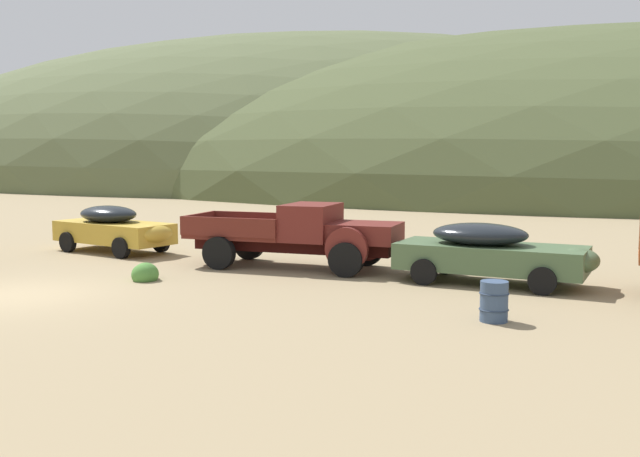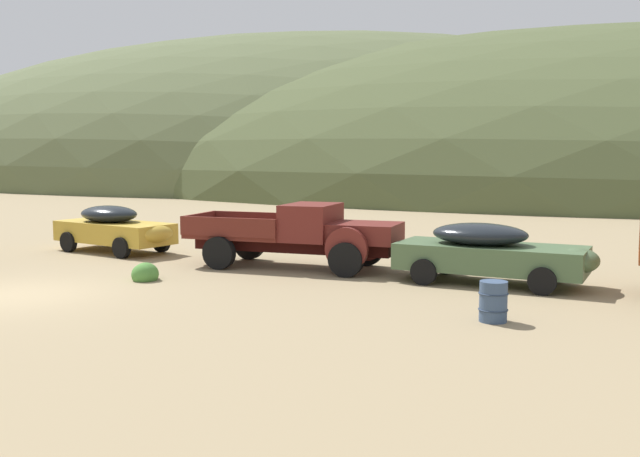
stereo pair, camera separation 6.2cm
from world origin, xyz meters
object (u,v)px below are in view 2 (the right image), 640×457
at_px(car_faded_yellow, 117,228).
at_px(truck_oxblood, 309,235).
at_px(car_weathered_green, 496,253).
at_px(oil_drum_by_truck, 493,301).

distance_m(car_faded_yellow, truck_oxblood, 7.33).
relative_size(truck_oxblood, car_weathered_green, 1.22).
relative_size(truck_oxblood, oil_drum_by_truck, 7.66).
relative_size(car_faded_yellow, car_weathered_green, 0.92).
height_order(car_faded_yellow, truck_oxblood, truck_oxblood).
height_order(car_faded_yellow, oil_drum_by_truck, car_faded_yellow).
bearing_deg(car_weathered_green, oil_drum_by_truck, -77.58).
relative_size(car_weathered_green, oil_drum_by_truck, 6.29).
xyz_separation_m(car_weathered_green, oil_drum_by_truck, (0.45, -4.21, -0.40)).
height_order(truck_oxblood, oil_drum_by_truck, truck_oxblood).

